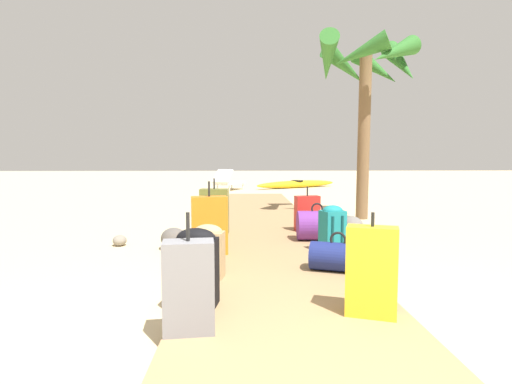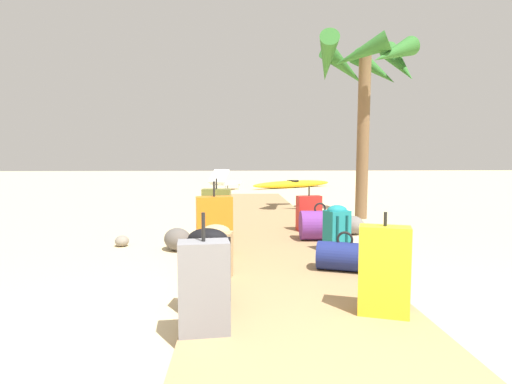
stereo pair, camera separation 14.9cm
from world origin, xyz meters
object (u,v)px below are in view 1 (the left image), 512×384
object	(u,v)px
backpack_tan	(208,250)
suitcase_orange	(209,225)
lounge_chair	(229,181)
suitcase_olive	(214,211)
kayak	(297,184)
suitcase_grey	(189,287)
duffel_bag_navy	(338,257)
duffel_bag_purple	(317,225)
suitcase_red	(307,213)
suitcase_yellow	(372,271)
palm_tree_far_right	(366,73)
backpack_teal	(333,228)
backpack_black	(196,265)

from	to	relation	value
backpack_tan	suitcase_orange	xyz separation A→B (m)	(-0.06, 0.94, 0.07)
suitcase_orange	lounge_chair	distance (m)	10.15
suitcase_olive	kayak	size ratio (longest dim) A/B	0.23
suitcase_orange	suitcase_grey	distance (m)	2.14
duffel_bag_navy	suitcase_olive	size ratio (longest dim) A/B	0.74
kayak	suitcase_olive	bearing A→B (deg)	-104.39
duffel_bag_navy	duffel_bag_purple	bearing A→B (deg)	87.36
suitcase_olive	lounge_chair	world-z (taller)	suitcase_olive
duffel_bag_purple	lounge_chair	size ratio (longest dim) A/B	0.32
suitcase_red	suitcase_orange	bearing A→B (deg)	-133.22
duffel_bag_navy	suitcase_yellow	distance (m)	1.15
suitcase_yellow	palm_tree_far_right	distance (m)	5.79
suitcase_grey	lounge_chair	distance (m)	12.29
suitcase_olive	lounge_chair	bearing A→B (deg)	90.58
suitcase_olive	suitcase_yellow	size ratio (longest dim) A/B	1.10
suitcase_yellow	backpack_teal	distance (m)	1.96
suitcase_grey	suitcase_orange	bearing A→B (deg)	91.05
suitcase_orange	duffel_bag_purple	bearing A→B (deg)	28.53
duffel_bag_navy	kayak	xyz separation A→B (m)	(1.22, 12.09, -0.08)
backpack_teal	kayak	xyz separation A→B (m)	(1.09, 11.27, -0.23)
suitcase_olive	backpack_teal	distance (m)	1.92
suitcase_yellow	duffel_bag_purple	bearing A→B (deg)	87.86
suitcase_orange	kayak	distance (m)	11.61
suitcase_grey	palm_tree_far_right	bearing A→B (deg)	62.82
suitcase_yellow	suitcase_grey	world-z (taller)	suitcase_grey
suitcase_olive	lounge_chair	xyz separation A→B (m)	(-0.09, 8.88, -0.08)
suitcase_yellow	kayak	bearing A→B (deg)	84.60
backpack_tan	backpack_teal	xyz separation A→B (m)	(1.39, 0.99, 0.03)
duffel_bag_navy	suitcase_yellow	bearing A→B (deg)	-91.46
suitcase_red	backpack_teal	bearing A→B (deg)	-86.82
backpack_black	palm_tree_far_right	world-z (taller)	palm_tree_far_right
suitcase_red	kayak	world-z (taller)	suitcase_red
backpack_black	suitcase_grey	bearing A→B (deg)	-89.21
duffel_bag_navy	suitcase_yellow	size ratio (longest dim) A/B	0.81
duffel_bag_navy	backpack_teal	distance (m)	0.84
backpack_teal	suitcase_red	xyz separation A→B (m)	(-0.08, 1.42, -0.02)
duffel_bag_purple	backpack_black	distance (m)	2.77
suitcase_red	suitcase_grey	bearing A→B (deg)	-110.37
suitcase_olive	suitcase_yellow	world-z (taller)	suitcase_olive
duffel_bag_purple	backpack_black	bearing A→B (deg)	-119.58
palm_tree_far_right	lounge_chair	xyz separation A→B (m)	(-2.88, 7.00, -2.49)
duffel_bag_purple	suitcase_grey	world-z (taller)	suitcase_grey
backpack_tan	lounge_chair	bearing A→B (deg)	90.94
backpack_black	lounge_chair	distance (m)	11.80
duffel_bag_purple	palm_tree_far_right	distance (m)	3.74
suitcase_olive	backpack_black	bearing A→B (deg)	-88.80
backpack_teal	suitcase_red	size ratio (longest dim) A/B	0.82
suitcase_olive	kayak	distance (m)	10.38
duffel_bag_navy	duffel_bag_purple	distance (m)	1.53
lounge_chair	suitcase_grey	bearing A→B (deg)	-89.27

